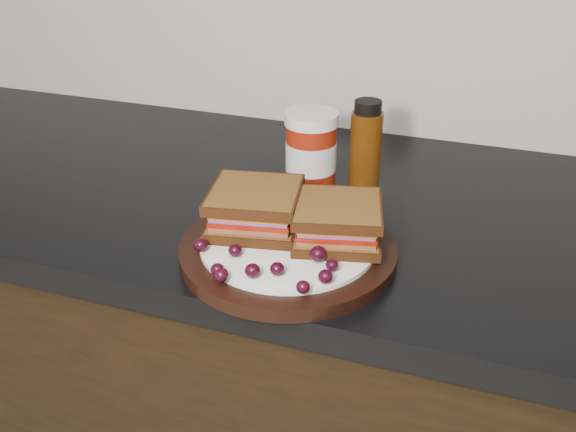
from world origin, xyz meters
name	(u,v)px	position (x,y,z in m)	size (l,w,h in m)	color
base_cabinets	(325,423)	(0.00, 1.70, 0.43)	(3.96, 0.58, 0.86)	black
countertop	(333,211)	(0.00, 1.70, 0.88)	(3.98, 0.60, 0.04)	black
plate	(288,251)	(-0.01, 1.52, 0.91)	(0.28, 0.28, 0.02)	black
sandwich_left	(255,208)	(-0.07, 1.55, 0.95)	(0.12, 0.12, 0.05)	brown
sandwich_right	(337,222)	(0.05, 1.55, 0.95)	(0.11, 0.11, 0.05)	brown
grape_0	(201,245)	(-0.11, 1.46, 0.93)	(0.02, 0.02, 0.02)	black
grape_1	(235,250)	(-0.06, 1.47, 0.93)	(0.02, 0.02, 0.02)	black
grape_2	(217,270)	(-0.06, 1.42, 0.93)	(0.02, 0.02, 0.02)	black
grape_3	(221,275)	(-0.05, 1.41, 0.93)	(0.02, 0.02, 0.02)	black
grape_4	(252,271)	(-0.02, 1.43, 0.93)	(0.02, 0.02, 0.02)	black
grape_5	(277,269)	(0.00, 1.45, 0.93)	(0.02, 0.02, 0.02)	black
grape_6	(303,287)	(0.04, 1.42, 0.93)	(0.02, 0.02, 0.02)	black
grape_7	(325,277)	(0.06, 1.45, 0.93)	(0.02, 0.02, 0.02)	black
grape_8	(332,265)	(0.06, 1.47, 0.93)	(0.02, 0.02, 0.01)	black
grape_9	(318,254)	(0.04, 1.49, 0.93)	(0.02, 0.02, 0.02)	black
grape_10	(358,249)	(0.08, 1.52, 0.93)	(0.02, 0.02, 0.02)	black
grape_11	(339,238)	(0.05, 1.54, 0.93)	(0.02, 0.02, 0.02)	black
grape_12	(347,230)	(0.05, 1.56, 0.93)	(0.02, 0.02, 0.02)	black
grape_13	(272,206)	(-0.06, 1.59, 0.93)	(0.02, 0.02, 0.02)	black
grape_14	(247,217)	(-0.08, 1.55, 0.93)	(0.01, 0.01, 0.01)	black
grape_15	(250,224)	(-0.07, 1.54, 0.93)	(0.02, 0.02, 0.02)	black
grape_16	(227,229)	(-0.09, 1.51, 0.93)	(0.02, 0.02, 0.02)	black
grape_17	(260,211)	(-0.07, 1.57, 0.93)	(0.02, 0.02, 0.02)	black
grape_18	(232,214)	(-0.10, 1.55, 0.93)	(0.02, 0.02, 0.02)	black
grape_19	(231,220)	(-0.10, 1.53, 0.93)	(0.02, 0.02, 0.02)	black
condiment_jar	(311,150)	(-0.05, 1.74, 0.96)	(0.08, 0.08, 0.12)	maroon
oil_bottle	(366,144)	(0.03, 1.77, 0.97)	(0.05, 0.05, 0.14)	#4A2307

